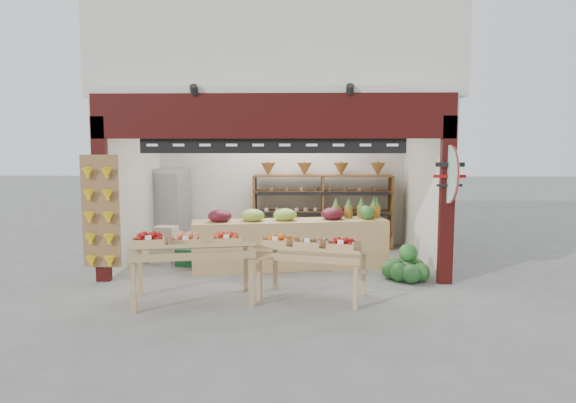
# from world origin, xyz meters

# --- Properties ---
(ground) EXTENTS (60.00, 60.00, 0.00)m
(ground) POSITION_xyz_m (0.00, 0.00, 0.00)
(ground) COLOR slate
(ground) RESTS_ON ground
(shop_structure) EXTENTS (6.36, 5.12, 5.40)m
(shop_structure) POSITION_xyz_m (0.00, 1.61, 3.92)
(shop_structure) COLOR beige
(shop_structure) RESTS_ON ground
(banana_board) EXTENTS (0.60, 0.15, 1.80)m
(banana_board) POSITION_xyz_m (-2.73, -1.17, 1.12)
(banana_board) COLOR brown
(banana_board) RESTS_ON ground
(gift_sign) EXTENTS (0.04, 0.93, 0.92)m
(gift_sign) POSITION_xyz_m (2.75, -1.15, 1.75)
(gift_sign) COLOR silver
(gift_sign) RESTS_ON ground
(back_shelving) EXTENTS (2.98, 0.49, 1.84)m
(back_shelving) POSITION_xyz_m (0.91, 1.86, 1.11)
(back_shelving) COLOR brown
(back_shelving) RESTS_ON ground
(refrigerator) EXTENTS (0.83, 0.83, 1.72)m
(refrigerator) POSITION_xyz_m (-2.40, 1.87, 0.86)
(refrigerator) COLOR #ACAFB3
(refrigerator) RESTS_ON ground
(cardboard_stack) EXTENTS (1.06, 0.77, 0.69)m
(cardboard_stack) POSITION_xyz_m (-1.88, 0.27, 0.25)
(cardboard_stack) COLOR beige
(cardboard_stack) RESTS_ON ground
(mid_counter) EXTENTS (3.53, 1.27, 1.09)m
(mid_counter) POSITION_xyz_m (0.26, -0.06, 0.48)
(mid_counter) COLOR tan
(mid_counter) RESTS_ON ground
(display_table_left) EXTENTS (1.82, 1.24, 1.06)m
(display_table_left) POSITION_xyz_m (-1.18, -2.07, 0.81)
(display_table_left) COLOR tan
(display_table_left) RESTS_ON ground
(display_table_right) EXTENTS (1.66, 1.19, 0.96)m
(display_table_right) POSITION_xyz_m (0.63, -1.90, 0.75)
(display_table_right) COLOR tan
(display_table_right) RESTS_ON ground
(watermelon_pile) EXTENTS (0.76, 0.76, 0.59)m
(watermelon_pile) POSITION_xyz_m (2.18, -0.84, 0.20)
(watermelon_pile) COLOR #1A4F1D
(watermelon_pile) RESTS_ON ground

